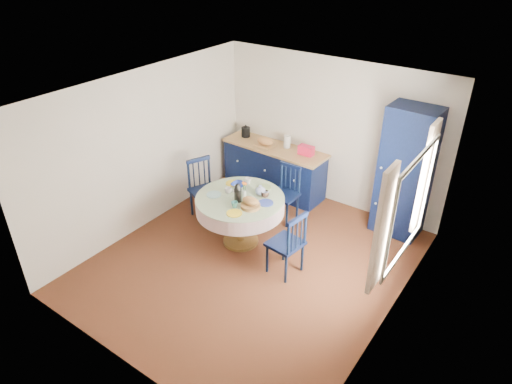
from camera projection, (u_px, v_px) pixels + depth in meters
floor at (252, 262)px, 6.63m from camera, size 4.50×4.50×0.00m
ceiling at (251, 95)px, 5.38m from camera, size 4.50×4.50×0.00m
wall_back at (330, 133)px, 7.60m from camera, size 4.00×0.02×2.50m
wall_left at (146, 150)px, 7.01m from camera, size 0.02×4.50×2.50m
wall_right at (399, 238)px, 5.00m from camera, size 0.02×4.50×2.50m
window at (408, 204)px, 5.10m from camera, size 0.10×1.74×1.45m
kitchen_counter at (274, 168)px, 8.25m from camera, size 1.96×0.67×1.11m
pantry_cabinet at (405, 173)px, 6.83m from camera, size 0.74×0.54×2.06m
dining_table at (241, 205)px, 6.72m from camera, size 1.31×1.31×1.07m
chair_left at (204, 189)px, 7.46m from camera, size 0.57×0.58×1.01m
chair_far at (285, 193)px, 7.40m from camera, size 0.43×0.41×0.95m
chair_right at (288, 243)px, 6.18m from camera, size 0.47×0.49×0.99m
mug_a at (228, 190)px, 6.75m from camera, size 0.11×0.11×0.09m
mug_b at (235, 205)px, 6.40m from camera, size 0.10×0.10×0.09m
mug_c at (265, 194)px, 6.65m from camera, size 0.12×0.12×0.09m
mug_d at (248, 181)px, 7.01m from camera, size 0.10×0.10×0.09m
cobalt_bowl at (239, 185)px, 6.93m from camera, size 0.22×0.22×0.05m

